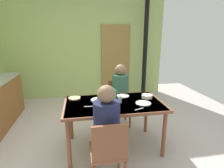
{
  "coord_description": "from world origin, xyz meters",
  "views": [
    {
      "loc": [
        -0.13,
        -2.5,
        1.75
      ],
      "look_at": [
        0.34,
        0.15,
        1.0
      ],
      "focal_mm": 29.1,
      "sensor_mm": 36.0,
      "label": 1
    }
  ],
  "objects": [
    {
      "name": "wall_back",
      "position": [
        0.0,
        2.65,
        1.45
      ],
      "size": [
        4.47,
        0.1,
        2.9
      ],
      "primitive_type": "cube",
      "color": "#ACC46F",
      "rests_on": "ground_plane"
    },
    {
      "name": "dining_table",
      "position": [
        0.34,
        0.0,
        0.68
      ],
      "size": [
        1.47,
        0.86,
        0.75
      ],
      "color": "brown",
      "rests_on": "ground_plane"
    },
    {
      "name": "door_wooden",
      "position": [
        0.87,
        2.57,
        1.0
      ],
      "size": [
        0.8,
        0.05,
        2.0
      ],
      "primitive_type": "cube",
      "color": "olive",
      "rests_on": "ground_plane"
    },
    {
      "name": "person_near_diner",
      "position": [
        0.13,
        -0.64,
        0.78
      ],
      "size": [
        0.3,
        0.37,
        0.77
      ],
      "color": "#202343",
      "rests_on": "ground_plane"
    },
    {
      "name": "cutlery_fork_near",
      "position": [
        -0.03,
        -0.08,
        0.76
      ],
      "size": [
        0.15,
        0.03,
        0.0
      ],
      "primitive_type": "cube",
      "rotation": [
        0.0,
        0.0,
        6.19
      ],
      "color": "silver",
      "rests_on": "dining_table"
    },
    {
      "name": "dinner_plate_near_right",
      "position": [
        0.76,
        -0.11,
        0.76
      ],
      "size": [
        0.23,
        0.23,
        0.01
      ],
      "primitive_type": "cylinder",
      "color": "white",
      "rests_on": "dining_table"
    },
    {
      "name": "drinking_glass_by_near_diner",
      "position": [
        0.43,
        -0.01,
        0.81
      ],
      "size": [
        0.06,
        0.06,
        0.11
      ],
      "primitive_type": "cylinder",
      "color": "silver",
      "rests_on": "dining_table"
    },
    {
      "name": "chair_far_diner",
      "position": [
        0.59,
        0.79,
        0.5
      ],
      "size": [
        0.4,
        0.4,
        0.87
      ],
      "rotation": [
        0.0,
        0.0,
        3.14
      ],
      "color": "brown",
      "rests_on": "ground_plane"
    },
    {
      "name": "chair_near_diner",
      "position": [
        0.13,
        -0.78,
        0.5
      ],
      "size": [
        0.4,
        0.4,
        0.87
      ],
      "color": "brown",
      "rests_on": "ground_plane"
    },
    {
      "name": "person_far_diner",
      "position": [
        0.59,
        0.65,
        0.78
      ],
      "size": [
        0.3,
        0.37,
        0.77
      ],
      "rotation": [
        0.0,
        0.0,
        3.14
      ],
      "color": "#356148",
      "rests_on": "ground_plane"
    },
    {
      "name": "dinner_plate_far_center",
      "position": [
        0.54,
        0.27,
        0.76
      ],
      "size": [
        0.2,
        0.2,
        0.01
      ],
      "primitive_type": "cylinder",
      "color": "white",
      "rests_on": "dining_table"
    },
    {
      "name": "stove_pipe_column",
      "position": [
        1.64,
        2.3,
        1.45
      ],
      "size": [
        0.12,
        0.12,
        2.9
      ],
      "primitive_type": "cylinder",
      "color": "black",
      "rests_on": "ground_plane"
    },
    {
      "name": "water_bottle_green_far",
      "position": [
        0.1,
        -0.23,
        0.89
      ],
      "size": [
        0.07,
        0.07,
        0.29
      ],
      "color": "#368F6D",
      "rests_on": "dining_table"
    },
    {
      "name": "bread_plate_sliced",
      "position": [
        -0.24,
        0.29,
        0.76
      ],
      "size": [
        0.19,
        0.19,
        0.02
      ],
      "primitive_type": "cylinder",
      "color": "#DBB77A",
      "rests_on": "dining_table"
    },
    {
      "name": "serving_bowl_center",
      "position": [
        0.9,
        0.12,
        0.78
      ],
      "size": [
        0.17,
        0.17,
        0.05
      ],
      "primitive_type": "cylinder",
      "color": "silver",
      "rests_on": "dining_table"
    },
    {
      "name": "ground_plane",
      "position": [
        0.0,
        0.0,
        0.0
      ],
      "size": [
        6.88,
        6.88,
        0.0
      ],
      "primitive_type": "plane",
      "color": "beige"
    },
    {
      "name": "water_bottle_green_near",
      "position": [
        0.3,
        -0.19,
        0.89
      ],
      "size": [
        0.07,
        0.07,
        0.29
      ],
      "color": "#27A25A",
      "rests_on": "dining_table"
    },
    {
      "name": "dinner_plate_near_left",
      "position": [
        0.12,
        0.15,
        0.76
      ],
      "size": [
        0.22,
        0.22,
        0.01
      ],
      "primitive_type": "cylinder",
      "color": "white",
      "rests_on": "dining_table"
    },
    {
      "name": "cutlery_knife_near",
      "position": [
        0.64,
        -0.3,
        0.76
      ],
      "size": [
        0.14,
        0.07,
        0.0
      ],
      "primitive_type": "cube",
      "rotation": [
        0.0,
        0.0,
        3.53
      ],
      "color": "silver",
      "rests_on": "dining_table"
    }
  ]
}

